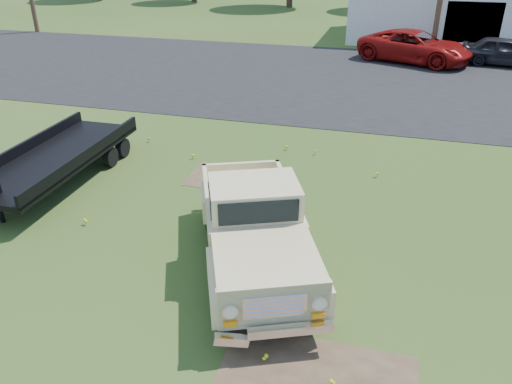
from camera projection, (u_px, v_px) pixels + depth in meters
ground at (267, 259)px, 10.36m from camera, size 140.00×140.00×0.00m
asphalt_lot at (347, 79)px, 23.19m from camera, size 90.00×14.00×0.02m
dirt_patch_b at (229, 178)px, 13.83m from camera, size 2.20×1.60×0.01m
commercial_building at (468, 4)px, 31.06m from camera, size 14.20×8.20×4.15m
vintage_pickup_truck at (254, 225)px, 9.75m from camera, size 3.89×5.55×1.88m
flatbed_trailer at (55, 154)px, 13.26m from camera, size 2.04×5.97×1.62m
red_pickup at (415, 47)px, 25.88m from camera, size 6.29×4.56×1.59m
dark_sedan at (505, 52)px, 25.25m from camera, size 4.36×2.29×1.41m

